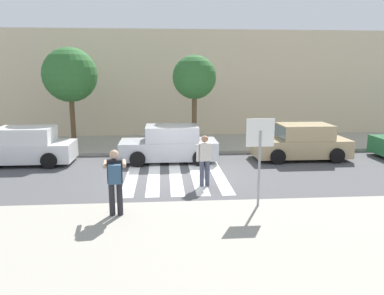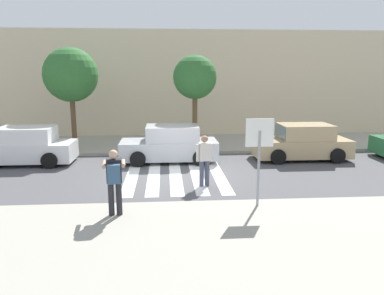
{
  "view_description": "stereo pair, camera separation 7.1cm",
  "coord_description": "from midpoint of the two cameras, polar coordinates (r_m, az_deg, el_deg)",
  "views": [
    {
      "loc": [
        -0.43,
        -13.4,
        3.78
      ],
      "look_at": [
        0.6,
        -0.2,
        1.1
      ],
      "focal_mm": 35.0,
      "sensor_mm": 36.0,
      "label": 1
    },
    {
      "loc": [
        -0.36,
        -13.4,
        3.78
      ],
      "look_at": [
        0.6,
        -0.2,
        1.1
      ],
      "focal_mm": 35.0,
      "sensor_mm": 36.0,
      "label": 2
    }
  ],
  "objects": [
    {
      "name": "parked_car_white",
      "position": [
        17.02,
        -24.04,
        0.1
      ],
      "size": [
        4.1,
        1.92,
        1.55
      ],
      "color": "white",
      "rests_on": "ground"
    },
    {
      "name": "parked_car_silver",
      "position": [
        15.99,
        -3.27,
        0.42
      ],
      "size": [
        4.1,
        1.92,
        1.55
      ],
      "color": "#B7BABF",
      "rests_on": "ground"
    },
    {
      "name": "crosswalk_stripe_1",
      "position": [
        14.12,
        -5.66,
        -4.12
      ],
      "size": [
        0.44,
        5.2,
        0.01
      ],
      "primitive_type": "cube",
      "color": "silver",
      "rests_on": "ground"
    },
    {
      "name": "crosswalk_stripe_4",
      "position": [
        14.25,
        4.05,
        -3.95
      ],
      "size": [
        0.44,
        5.2,
        0.01
      ],
      "primitive_type": "cube",
      "color": "silver",
      "rests_on": "ground"
    },
    {
      "name": "street_tree_west",
      "position": [
        19.09,
        -17.9,
        10.45
      ],
      "size": [
        2.59,
        2.59,
        4.8
      ],
      "color": "brown",
      "rests_on": "sidewalk_far"
    },
    {
      "name": "street_tree_center",
      "position": [
        17.93,
        0.56,
        10.56
      ],
      "size": [
        2.06,
        2.06,
        4.43
      ],
      "color": "brown",
      "rests_on": "sidewalk_far"
    },
    {
      "name": "building_facade_far",
      "position": [
        23.81,
        -3.25,
        9.73
      ],
      "size": [
        56.0,
        4.0,
        6.14
      ],
      "primitive_type": "cube",
      "color": "beige",
      "rests_on": "ground"
    },
    {
      "name": "sidewalk_near",
      "position": [
        8.11,
        -0.95,
        -15.79
      ],
      "size": [
        60.0,
        6.0,
        0.14
      ],
      "primitive_type": "cube",
      "color": "#9E998C",
      "rests_on": "ground"
    },
    {
      "name": "ground_plane",
      "position": [
        13.93,
        -2.38,
        -4.31
      ],
      "size": [
        120.0,
        120.0,
        0.0
      ],
      "primitive_type": "plane",
      "color": "#4C4C4F"
    },
    {
      "name": "crosswalk_stripe_3",
      "position": [
        14.16,
        0.83,
        -4.02
      ],
      "size": [
        0.44,
        5.2,
        0.01
      ],
      "primitive_type": "cube",
      "color": "silver",
      "rests_on": "ground"
    },
    {
      "name": "stop_sign",
      "position": [
        10.21,
        10.42,
        0.67
      ],
      "size": [
        0.76,
        0.08,
        2.43
      ],
      "color": "gray",
      "rests_on": "sidewalk_near"
    },
    {
      "name": "crosswalk_stripe_2",
      "position": [
        14.12,
        -2.41,
        -4.08
      ],
      "size": [
        0.44,
        5.2,
        0.01
      ],
      "primitive_type": "cube",
      "color": "silver",
      "rests_on": "ground"
    },
    {
      "name": "crosswalk_stripe_0",
      "position": [
        14.16,
        -8.91,
        -4.16
      ],
      "size": [
        0.44,
        5.2,
        0.01
      ],
      "primitive_type": "cube",
      "color": "silver",
      "rests_on": "ground"
    },
    {
      "name": "pedestrian_crossing",
      "position": [
        12.45,
        2.07,
        -1.58
      ],
      "size": [
        0.56,
        0.33,
        1.72
      ],
      "color": "#474C60",
      "rests_on": "ground"
    },
    {
      "name": "photographer_with_backpack",
      "position": [
        9.7,
        -11.57,
        -4.42
      ],
      "size": [
        0.64,
        0.89,
        1.72
      ],
      "color": "#232328",
      "rests_on": "sidewalk_near"
    },
    {
      "name": "parked_car_tan",
      "position": [
        17.09,
        16.54,
        0.67
      ],
      "size": [
        4.1,
        1.92,
        1.55
      ],
      "color": "tan",
      "rests_on": "ground"
    },
    {
      "name": "sidewalk_far",
      "position": [
        19.75,
        -2.94,
        0.61
      ],
      "size": [
        60.0,
        4.8,
        0.14
      ],
      "primitive_type": "cube",
      "color": "#9E998C",
      "rests_on": "ground"
    }
  ]
}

